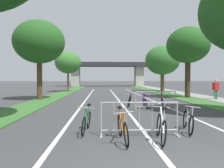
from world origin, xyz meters
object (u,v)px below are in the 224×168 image
(bicycle_white_1, at_px, (161,127))
(bicycle_silver_2, at_px, (188,121))
(pedestrian_strolling, at_px, (216,88))
(tree_right_cypress_far, at_px, (162,60))
(bicycle_red_0, at_px, (162,102))
(crowd_barrier_second, at_px, (156,100))
(bicycle_green_4, at_px, (87,121))
(bicycle_black_5, at_px, (129,102))
(tree_left_pine_far, at_px, (68,63))
(crowd_barrier_nearest, at_px, (139,119))
(bicycle_orange_3, at_px, (122,128))
(bicycle_purple_6, at_px, (145,102))
(tree_left_oak_mid, at_px, (39,42))
(tree_right_oak_near, at_px, (188,46))

(bicycle_white_1, bearing_deg, bicycle_silver_2, 49.36)
(bicycle_silver_2, bearing_deg, pedestrian_strolling, -110.27)
(tree_right_cypress_far, distance_m, bicycle_red_0, 16.55)
(crowd_barrier_second, xyz_separation_m, pedestrian_strolling, (6.25, 4.99, 0.52))
(crowd_barrier_second, relative_size, pedestrian_strolling, 1.42)
(bicycle_white_1, relative_size, bicycle_green_4, 1.04)
(tree_right_cypress_far, xyz_separation_m, bicycle_black_5, (-6.41, -15.43, -3.79))
(bicycle_black_5, bearing_deg, bicycle_red_0, -168.67)
(tree_right_cypress_far, distance_m, bicycle_black_5, 17.13)
(pedestrian_strolling, bearing_deg, tree_left_pine_far, 124.51)
(crowd_barrier_nearest, bearing_deg, pedestrian_strolling, 52.24)
(crowd_barrier_second, xyz_separation_m, bicycle_orange_3, (-2.50, -6.08, -0.15))
(bicycle_green_4, bearing_deg, bicycle_orange_3, 140.14)
(bicycle_green_4, relative_size, bicycle_purple_6, 0.99)
(tree_right_cypress_far, bearing_deg, crowd_barrier_second, -107.29)
(crowd_barrier_nearest, bearing_deg, bicycle_orange_3, -138.14)
(tree_right_cypress_far, distance_m, crowd_barrier_nearest, 22.83)
(bicycle_silver_2, height_order, bicycle_orange_3, bicycle_orange_3)
(tree_left_oak_mid, bearing_deg, tree_left_pine_far, 86.64)
(tree_right_oak_near, bearing_deg, tree_right_cypress_far, 88.84)
(bicycle_purple_6, height_order, pedestrian_strolling, pedestrian_strolling)
(tree_right_cypress_far, bearing_deg, tree_left_oak_mid, -142.76)
(tree_left_pine_far, xyz_separation_m, bicycle_black_5, (6.10, -16.36, -3.53))
(crowd_barrier_second, bearing_deg, tree_right_oak_near, 56.24)
(tree_right_oak_near, relative_size, bicycle_silver_2, 3.77)
(tree_right_cypress_far, relative_size, bicycle_red_0, 3.70)
(tree_right_cypress_far, relative_size, bicycle_purple_6, 3.55)
(bicycle_red_0, xyz_separation_m, pedestrian_strolling, (5.75, 4.58, 0.67))
(tree_left_oak_mid, distance_m, bicycle_purple_6, 10.33)
(bicycle_red_0, relative_size, bicycle_green_4, 0.97)
(tree_left_pine_far, xyz_separation_m, bicycle_green_4, (3.97, -21.83, -3.56))
(bicycle_black_5, bearing_deg, bicycle_purple_6, -160.17)
(bicycle_silver_2, distance_m, bicycle_green_4, 3.38)
(tree_left_pine_far, bearing_deg, bicycle_black_5, -69.57)
(bicycle_red_0, xyz_separation_m, bicycle_purple_6, (-1.01, 0.17, -0.02))
(crowd_barrier_nearest, bearing_deg, tree_left_oak_mid, 118.65)
(crowd_barrier_nearest, bearing_deg, tree_right_cypress_far, 72.22)
(tree_left_pine_far, relative_size, tree_right_cypress_far, 0.88)
(tree_right_cypress_far, bearing_deg, crowd_barrier_nearest, -107.78)
(bicycle_silver_2, height_order, bicycle_black_5, bicycle_black_5)
(bicycle_green_4, height_order, bicycle_black_5, bicycle_black_5)
(bicycle_red_0, distance_m, bicycle_orange_3, 7.14)
(tree_right_oak_near, relative_size, bicycle_orange_3, 3.69)
(crowd_barrier_second, relative_size, bicycle_silver_2, 1.41)
(crowd_barrier_second, bearing_deg, bicycle_purple_6, 132.03)
(tree_left_pine_far, distance_m, crowd_barrier_nearest, 23.34)
(tree_left_pine_far, height_order, crowd_barrier_second, tree_left_pine_far)
(tree_right_oak_near, bearing_deg, pedestrian_strolling, -55.49)
(tree_right_cypress_far, xyz_separation_m, bicycle_red_0, (-4.45, -15.48, -3.80))
(tree_right_oak_near, distance_m, bicycle_silver_2, 13.90)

